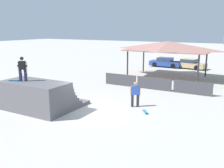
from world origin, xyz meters
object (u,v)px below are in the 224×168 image
at_px(skateboard_on_deck, 14,80).
at_px(bystander_walking, 135,93).
at_px(skateboard_on_ground, 145,112).
at_px(parked_car_blue, 166,62).
at_px(parked_car_tan, 189,64).
at_px(skater_on_deck, 22,67).

bearing_deg(skateboard_on_deck, bystander_walking, 8.69).
xyz_separation_m(skateboard_on_ground, parked_car_blue, (-4.64, 19.03, 0.54)).
distance_m(skateboard_on_deck, bystander_walking, 7.91).
distance_m(bystander_walking, parked_car_tan, 18.32).
xyz_separation_m(skateboard_on_deck, parked_car_blue, (3.06, 22.43, -1.34)).
relative_size(skateboard_on_deck, parked_car_tan, 0.19).
height_order(skater_on_deck, bystander_walking, skater_on_deck).
bearing_deg(skateboard_on_ground, parked_car_blue, 156.41).
xyz_separation_m(skateboard_on_deck, skateboard_on_ground, (7.70, 3.40, -1.88)).
distance_m(skater_on_deck, bystander_walking, 7.48).
distance_m(skateboard_on_deck, skateboard_on_ground, 8.63).
relative_size(bystander_walking, skateboard_on_ground, 2.33).
bearing_deg(skater_on_deck, skateboard_on_ground, -1.68).
xyz_separation_m(skater_on_deck, parked_car_blue, (2.47, 22.22, -2.19)).
bearing_deg(skater_on_deck, skateboard_on_deck, 173.82).
height_order(bystander_walking, parked_car_tan, bystander_walking).
height_order(skateboard_on_deck, bystander_walking, skateboard_on_deck).
height_order(bystander_walking, parked_car_blue, bystander_walking).
xyz_separation_m(skateboard_on_deck, parked_car_tan, (6.24, 22.51, -1.34)).
distance_m(skateboard_on_deck, parked_car_blue, 22.68).
bearing_deg(skateboard_on_deck, skater_on_deck, -3.89).
bearing_deg(skateboard_on_ground, skateboard_on_deck, -103.45).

